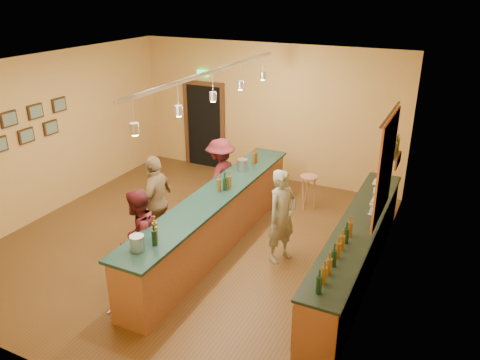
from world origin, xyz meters
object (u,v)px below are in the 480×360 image
at_px(customer_c, 221,177).
at_px(bartender, 282,216).
at_px(customer_a, 139,238).
at_px(customer_b, 157,201).
at_px(bar_stool, 309,183).
at_px(back_counter, 356,249).
at_px(tasting_bar, 216,216).

bearing_deg(customer_c, bartender, 67.75).
bearing_deg(customer_a, customer_b, -159.97).
height_order(customer_a, customer_c, customer_c).
height_order(bartender, bar_stool, bartender).
bearing_deg(back_counter, bartender, -177.52).
bearing_deg(customer_b, customer_c, 155.41).
bearing_deg(bar_stool, customer_c, -147.73).
bearing_deg(customer_c, back_counter, 80.75).
height_order(back_counter, customer_c, customer_c).
bearing_deg(customer_b, back_counter, 89.56).
distance_m(tasting_bar, customer_a, 1.57).
distance_m(back_counter, bar_stool, 2.50).
bearing_deg(customer_a, bar_stool, 155.77).
bearing_deg(customer_c, customer_a, 9.87).
relative_size(bartender, customer_b, 0.96).
distance_m(bartender, bar_stool, 2.10).
xyz_separation_m(customer_a, bar_stool, (1.55, 3.67, -0.19)).
xyz_separation_m(customer_a, customer_c, (0.00, 2.69, 0.01)).
xyz_separation_m(back_counter, bartender, (-1.26, -0.05, 0.33)).
height_order(bartender, customer_a, bartender).
bearing_deg(customer_c, bar_stool, 132.15).
distance_m(customer_a, bar_stool, 3.98).
bearing_deg(bartender, customer_b, 125.96).
bearing_deg(bartender, customer_c, 81.11).
distance_m(tasting_bar, customer_b, 1.07).
height_order(bartender, customer_c, bartender).
distance_m(tasting_bar, bartender, 1.23).
relative_size(customer_b, bar_stool, 2.30).
distance_m(back_counter, customer_c, 3.20).
relative_size(back_counter, customer_b, 2.67).
height_order(back_counter, customer_b, customer_b).
bearing_deg(tasting_bar, back_counter, 4.21).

